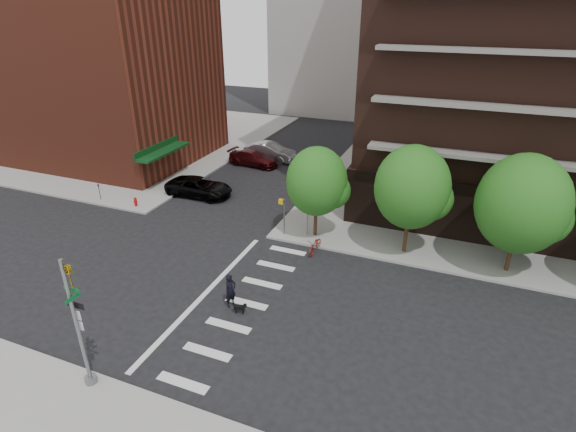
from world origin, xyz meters
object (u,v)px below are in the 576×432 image
(parked_car_silver, at_px, (270,152))
(dog_walker, at_px, (231,291))
(traffic_signal, at_px, (80,334))
(parked_car_black, at_px, (199,187))
(fire_hydrant, at_px, (135,201))
(scooter, at_px, (315,245))
(parked_car_maroon, at_px, (253,158))

(parked_car_silver, relative_size, dog_walker, 2.78)
(traffic_signal, height_order, parked_car_black, traffic_signal)
(traffic_signal, distance_m, dog_walker, 7.76)
(fire_hydrant, height_order, scooter, scooter)
(fire_hydrant, bearing_deg, parked_car_black, 49.78)
(fire_hydrant, relative_size, parked_car_maroon, 0.15)
(traffic_signal, bearing_deg, parked_car_silver, 99.56)
(parked_car_black, height_order, parked_car_silver, parked_car_silver)
(fire_hydrant, xyz_separation_m, parked_car_silver, (5.00, 14.59, 0.32))
(scooter, relative_size, dog_walker, 1.00)
(parked_car_silver, bearing_deg, scooter, -144.15)
(scooter, bearing_deg, parked_car_black, 159.60)
(scooter, bearing_deg, parked_car_silver, 125.98)
(traffic_signal, distance_m, parked_car_silver, 30.36)
(parked_car_silver, bearing_deg, traffic_signal, -167.22)
(parked_car_black, bearing_deg, parked_car_silver, -9.92)
(fire_hydrant, bearing_deg, dog_walker, -32.78)
(traffic_signal, height_order, dog_walker, traffic_signal)
(parked_car_maroon, relative_size, parked_car_silver, 0.95)
(parked_car_silver, xyz_separation_m, dog_walker, (7.86, -22.87, 0.08))
(parked_car_black, distance_m, dog_walker, 15.49)
(scooter, height_order, dog_walker, dog_walker)
(parked_car_black, height_order, scooter, parked_car_black)
(parked_car_silver, relative_size, scooter, 2.79)
(dog_walker, bearing_deg, traffic_signal, 178.12)
(scooter, distance_m, dog_walker, 7.37)
(parked_car_black, bearing_deg, parked_car_maroon, -6.69)
(parked_car_maroon, xyz_separation_m, dog_walker, (8.69, -20.69, 0.22))
(traffic_signal, xyz_separation_m, scooter, (5.14, 13.99, -2.20))
(traffic_signal, distance_m, parked_car_maroon, 28.39)
(fire_hydrant, xyz_separation_m, scooter, (15.17, -1.30, -0.06))
(fire_hydrant, relative_size, parked_car_silver, 0.14)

